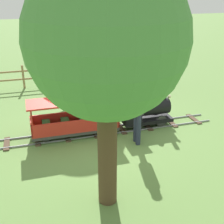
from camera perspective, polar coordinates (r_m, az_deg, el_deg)
The scene contains 9 objects.
ground_plane at distance 8.15m, azimuth -2.06°, elevation -3.79°, with size 60.00×60.00×0.00m, color #608442.
track at distance 8.18m, azimuth -0.76°, elevation -3.52°, with size 0.68×6.05×0.04m.
locomotive at distance 8.30m, azimuth 6.19°, elevation 0.31°, with size 0.64×1.45×1.05m.
passenger_car at distance 7.84m, azimuth -7.12°, elevation -1.68°, with size 0.74×2.35×0.97m.
conductor_person at distance 7.23m, azimuth 4.97°, elevation 0.81°, with size 0.30×0.30×1.62m.
park_bench at distance 10.50m, azimuth 4.61°, elevation 4.96°, with size 1.36×0.81×0.82m.
oak_tree_near at distance 11.18m, azimuth -6.76°, elevation 19.60°, with size 2.34×2.34×4.22m.
oak_tree_far at distance 4.53m, azimuth -1.05°, elevation 13.49°, with size 2.49×2.49×4.21m.
fence_section at distance 12.06m, azimuth -6.49°, elevation 7.66°, with size 0.08×7.13×0.90m.
Camera 1 is at (7.04, -1.76, 3.71)m, focal length 47.83 mm.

